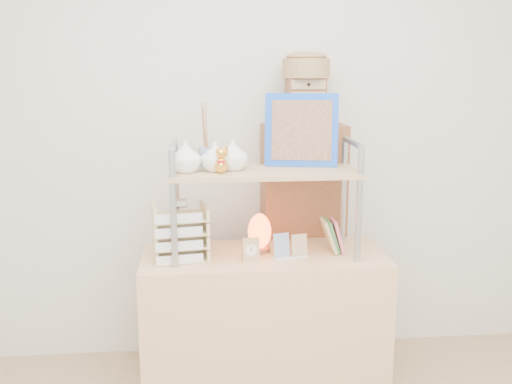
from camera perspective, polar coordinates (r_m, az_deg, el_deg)
room_shell at (r=1.89m, az=3.65°, el=13.53°), size 3.42×3.41×2.61m
desk at (r=2.98m, az=0.79°, el=-13.07°), size 1.20×0.50×0.75m
cabinet at (r=3.25m, az=4.64°, el=-5.24°), size 0.46×0.25×1.35m
hutch at (r=2.74m, az=-0.69°, el=2.72°), size 0.90×0.34×0.78m
letter_tray at (r=2.76m, az=-7.62°, el=-4.32°), size 0.27×0.26×0.29m
salt_lamp at (r=2.85m, az=0.35°, el=-4.03°), size 0.13×0.12×0.20m
desk_clock at (r=2.72m, az=-0.54°, el=-5.83°), size 0.08×0.04×0.11m
postcard_stand at (r=2.78m, az=3.44°, el=-5.88°), size 0.18×0.09×0.12m
drawer_chest at (r=3.08m, az=4.97°, el=8.97°), size 0.20×0.16×0.25m
woven_basket at (r=3.07m, az=5.03°, el=12.23°), size 0.25×0.25×0.10m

